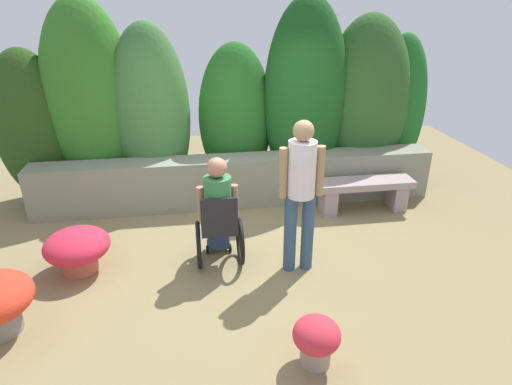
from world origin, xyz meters
TOP-DOWN VIEW (x-y plane):
  - ground_plane at (0.00, 0.00)m, footprint 10.22×10.22m
  - stone_retaining_wall at (0.00, 1.46)m, footprint 5.88×0.45m
  - hedge_backdrop at (-0.03, 2.07)m, footprint 6.71×1.11m
  - stone_bench at (1.79, 0.95)m, footprint 1.41×0.38m
  - person_in_wheelchair at (-0.38, -0.11)m, footprint 0.53×0.66m
  - person_standing_companion at (0.50, -0.37)m, footprint 0.49×0.30m
  - flower_pot_purple_near at (-1.97, -0.05)m, footprint 0.72×0.72m
  - flower_pot_terracotta_by_wall at (0.31, -1.80)m, footprint 0.41×0.41m

SIDE VIEW (x-z plane):
  - ground_plane at x=0.00m, z-range 0.00..0.00m
  - flower_pot_terracotta_by_wall at x=0.31m, z-range 0.03..0.49m
  - flower_pot_purple_near at x=-1.97m, z-range 0.04..0.55m
  - stone_bench at x=1.79m, z-range 0.07..0.55m
  - stone_retaining_wall at x=0.00m, z-range 0.00..0.74m
  - person_in_wheelchair at x=-0.38m, z-range -0.04..1.29m
  - person_standing_companion at x=0.50m, z-range 0.14..1.89m
  - hedge_backdrop at x=-0.03m, z-range -0.14..2.80m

